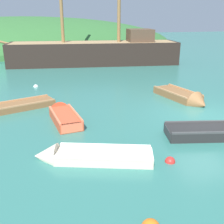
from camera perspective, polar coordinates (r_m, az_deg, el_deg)
ground_plane at (r=12.87m, az=19.23°, el=-0.94°), size 120.00×120.00×0.00m
shore_hill at (r=42.34m, az=-17.69°, el=12.95°), size 43.78×27.25×8.33m
sailing_ship at (r=25.52m, az=-3.43°, el=11.71°), size 17.92×4.85×11.84m
rowboat_near_dock at (r=13.81m, az=-20.77°, el=0.64°), size 3.86×2.26×1.02m
rowboat_center at (r=10.85m, az=20.31°, el=-4.20°), size 3.20×1.68×1.08m
rowboat_outer_left at (r=8.65m, az=-5.45°, el=-9.46°), size 3.82×1.96×0.88m
rowboat_portside at (r=15.02m, az=14.92°, el=2.88°), size 1.93×3.68×1.11m
rowboat_outer_right at (r=11.97m, az=-10.21°, el=-0.95°), size 1.33×3.02×0.90m
buoy_white at (r=17.97m, az=-15.71°, el=5.11°), size 0.30×0.30×0.30m
buoy_red at (r=8.74m, az=12.10°, el=-10.18°), size 0.33×0.33×0.33m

